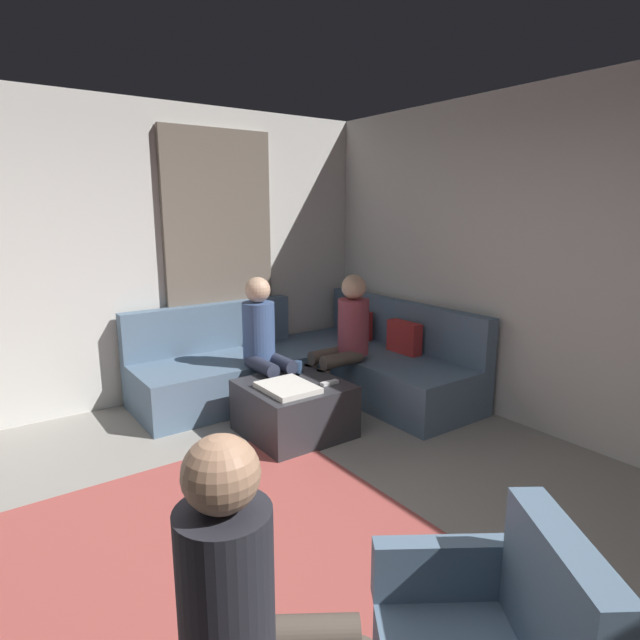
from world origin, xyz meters
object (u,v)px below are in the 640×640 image
object	(u,v)px
sectional_couch	(314,367)
game_remote	(330,383)
ottoman	(294,408)
coffee_mug	(297,367)
person_on_couch_side	(264,341)
person_on_couch_back	(345,336)
person_on_armchair	(260,608)

from	to	relation	value
sectional_couch	game_remote	world-z (taller)	sectional_couch
ottoman	coffee_mug	xyz separation A→B (m)	(-0.22, 0.18, 0.26)
coffee_mug	person_on_couch_side	bearing A→B (deg)	-149.41
sectional_couch	coffee_mug	distance (m)	0.65
sectional_couch	ottoman	xyz separation A→B (m)	(0.64, -0.64, -0.07)
coffee_mug	game_remote	distance (m)	0.40
sectional_couch	coffee_mug	world-z (taller)	sectional_couch
person_on_couch_back	ottoman	bearing A→B (deg)	108.54
sectional_couch	game_remote	size ratio (longest dim) A/B	17.00
ottoman	coffee_mug	bearing A→B (deg)	140.71
sectional_couch	ottoman	distance (m)	0.90
coffee_mug	person_on_couch_side	xyz separation A→B (m)	(-0.27, -0.16, 0.19)
sectional_couch	person_on_armchair	distance (m)	3.52
person_on_armchair	game_remote	bearing A→B (deg)	172.48
coffee_mug	person_on_armchair	xyz separation A→B (m)	(2.36, -1.67, 0.17)
game_remote	ottoman	bearing A→B (deg)	-129.29
person_on_couch_side	game_remote	bearing A→B (deg)	106.60
ottoman	person_on_armchair	distance (m)	2.64
sectional_couch	person_on_couch_side	size ratio (longest dim) A/B	2.12
coffee_mug	person_on_couch_side	distance (m)	0.37
coffee_mug	person_on_armchair	size ratio (longest dim) A/B	0.08
game_remote	person_on_couch_side	world-z (taller)	person_on_couch_side
person_on_couch_back	person_on_couch_side	xyz separation A→B (m)	(-0.26, -0.67, 0.00)
game_remote	sectional_couch	bearing A→B (deg)	152.96
ottoman	person_on_couch_side	world-z (taller)	person_on_couch_side
sectional_couch	ottoman	size ratio (longest dim) A/B	3.36
coffee_mug	game_remote	size ratio (longest dim) A/B	0.63
game_remote	person_on_armchair	xyz separation A→B (m)	(1.96, -1.71, 0.21)
ottoman	person_on_couch_side	xyz separation A→B (m)	(-0.49, 0.02, 0.45)
ottoman	person_on_couch_back	distance (m)	0.86
person_on_couch_side	person_on_armchair	size ratio (longest dim) A/B	1.02
ottoman	person_on_couch_back	xyz separation A→B (m)	(-0.23, 0.69, 0.45)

